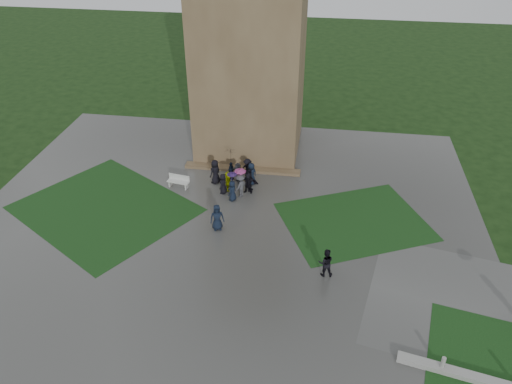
# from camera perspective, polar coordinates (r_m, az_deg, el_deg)

# --- Properties ---
(ground) EXTENTS (120.00, 120.00, 0.00)m
(ground) POSITION_cam_1_polar(r_m,az_deg,el_deg) (30.33, -4.99, -7.54)
(ground) COLOR black
(plaza) EXTENTS (34.00, 34.00, 0.02)m
(plaza) POSITION_cam_1_polar(r_m,az_deg,el_deg) (31.83, -4.20, -5.23)
(plaza) COLOR #3A3A38
(plaza) RESTS_ON ground
(lawn_inset_left) EXTENTS (14.10, 13.46, 0.01)m
(lawn_inset_left) POSITION_cam_1_polar(r_m,az_deg,el_deg) (35.88, -16.92, -1.83)
(lawn_inset_left) COLOR black
(lawn_inset_left) RESTS_ON plaza
(lawn_inset_right) EXTENTS (11.12, 10.15, 0.01)m
(lawn_inset_right) POSITION_cam_1_polar(r_m,az_deg,el_deg) (33.75, 11.17, -3.32)
(lawn_inset_right) COLOR black
(lawn_inset_right) RESTS_ON plaza
(tower) EXTENTS (8.00, 8.00, 18.00)m
(tower) POSITION_cam_1_polar(r_m,az_deg,el_deg) (39.32, -0.64, 17.19)
(tower) COLOR brown
(tower) RESTS_ON ground
(tower_plinth) EXTENTS (9.00, 0.80, 0.22)m
(tower_plinth) POSITION_cam_1_polar(r_m,az_deg,el_deg) (38.76, -1.57, 2.67)
(tower_plinth) COLOR brown
(tower_plinth) RESTS_ON plaza
(bench) EXTENTS (1.69, 0.78, 0.94)m
(bench) POSITION_cam_1_polar(r_m,az_deg,el_deg) (36.89, -8.84, 1.23)
(bench) COLOR beige
(bench) RESTS_ON plaza
(visitor_cluster) EXTENTS (3.94, 3.77, 2.52)m
(visitor_cluster) POSITION_cam_1_polar(r_m,az_deg,el_deg) (36.09, -2.12, 1.82)
(visitor_cluster) COLOR black
(visitor_cluster) RESTS_ON plaza
(pedestrian_mid) EXTENTS (1.04, 0.87, 1.83)m
(pedestrian_mid) POSITION_cam_1_polar(r_m,az_deg,el_deg) (32.03, -4.47, -2.90)
(pedestrian_mid) COLOR black
(pedestrian_mid) RESTS_ON plaza
(pedestrian_near) EXTENTS (0.93, 0.60, 1.80)m
(pedestrian_near) POSITION_cam_1_polar(r_m,az_deg,el_deg) (28.77, 7.97, -7.99)
(pedestrian_near) COLOR black
(pedestrian_near) RESTS_ON plaza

